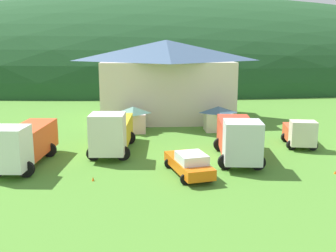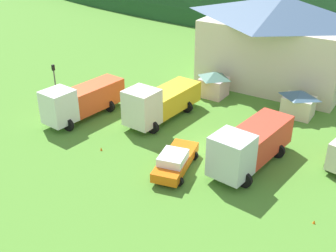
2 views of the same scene
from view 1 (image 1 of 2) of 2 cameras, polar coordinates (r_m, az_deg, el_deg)
ground_plane at (r=31.55m, az=4.17°, el=-4.53°), size 200.00×200.00×0.00m
forested_hill_backdrop at (r=92.45m, az=-1.11°, el=6.30°), size 177.80×60.00×37.72m
depot_building at (r=47.24m, az=-0.25°, el=6.77°), size 15.67×11.34×9.15m
play_shed_cream at (r=41.04m, az=7.12°, el=1.10°), size 2.88×2.29×2.52m
play_shed_pink at (r=40.31m, az=-4.95°, el=1.01°), size 2.64×2.53×2.59m
heavy_rig_white at (r=30.78m, az=-19.75°, el=-2.23°), size 3.51×8.25×3.41m
heavy_rig_striped at (r=33.02m, az=-7.94°, el=-0.75°), size 3.69×8.58×3.62m
tow_truck_silver at (r=30.99m, az=9.92°, el=-1.53°), size 3.92×8.43×3.49m
light_truck_cream at (r=36.40m, az=18.21°, el=-0.94°), size 3.01×4.93×2.46m
service_pickup_orange at (r=27.24m, az=3.01°, el=-5.34°), size 3.10×5.55×1.66m
traffic_cone_near_pickup at (r=30.03m, az=22.63°, el=-6.29°), size 0.36×0.36×0.45m
traffic_cone_mid_row at (r=26.83m, az=-10.59°, el=-7.67°), size 0.36×0.36×0.57m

